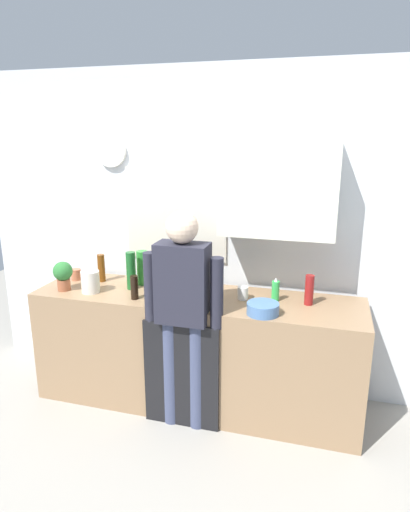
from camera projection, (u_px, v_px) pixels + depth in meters
The scene contains 19 objects.
ground_plane at pixel (185, 422), 3.29m from camera, with size 8.00×8.00×0.00m, color #9E998E.
kitchen_counter at pixel (196, 350), 3.45m from camera, with size 2.51×0.64×0.90m, color #937251.
dishwasher_panel at pixel (181, 376), 3.16m from camera, with size 0.56×0.02×0.81m, color black.
back_wall_assembly at pixel (218, 226), 3.56m from camera, with size 4.11×0.42×2.60m.
coffee_maker at pixel (179, 273), 3.39m from camera, with size 0.20×0.20×0.33m.
bottle_green_wine at pixel (131, 271), 3.45m from camera, with size 0.07×0.07×0.30m, color #195923.
bottle_red_vinegar at pixel (309, 290), 3.14m from camera, with size 0.06×0.06×0.22m, color maroon.
bottle_dark_sauce at pixel (134, 287), 3.25m from camera, with size 0.06×0.06×0.18m, color black.
bottle_olive_oil at pixel (216, 282), 3.26m from camera, with size 0.06×0.06×0.25m, color olive.
bottle_amber_beer at pixel (101, 268), 3.64m from camera, with size 0.06×0.06×0.23m, color brown.
bottle_clear_soda at pixel (142, 268), 3.56m from camera, with size 0.09×0.09×0.28m, color #2D8C33.
cup_white_mug at pixel (243, 293), 3.26m from camera, with size 0.08×0.08×0.10m, color white.
cup_terracotta_mug at pixel (76, 274), 3.69m from camera, with size 0.08×0.08×0.09m, color #B26647.
cup_yellow_cup at pixel (198, 298), 3.17m from camera, with size 0.07×0.07×0.09m, color yellow.
mixing_bowl at pixel (263, 309), 2.98m from camera, with size 0.22×0.22×0.08m, color #4C72A5.
potted_plant at pixel (63, 274), 3.42m from camera, with size 0.15×0.15×0.23m.
dish_soap at pixel (275, 291), 3.21m from camera, with size 0.06×0.06×0.18m.
storage_canister at pixel (90, 282), 3.39m from camera, with size 0.14×0.14×0.17m, color silver.
person_at_sink at pixel (183, 304), 3.04m from camera, with size 0.57×0.22×1.60m.
Camera 1 is at (0.92, -2.69, 2.08)m, focal length 30.85 mm.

